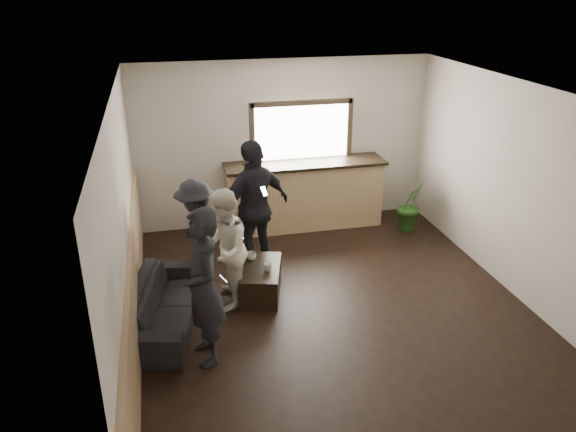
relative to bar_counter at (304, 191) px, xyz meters
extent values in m
cube|color=black|center=(-0.30, -2.70, -0.64)|extent=(5.00, 6.00, 0.01)
cube|color=silver|center=(-0.30, -2.70, 2.16)|extent=(5.00, 6.00, 0.01)
cube|color=beige|center=(-0.30, 0.30, 0.76)|extent=(5.00, 0.01, 2.80)
cube|color=beige|center=(-0.30, -5.70, 0.76)|extent=(5.00, 0.01, 2.80)
cube|color=beige|center=(-2.80, -2.70, 0.76)|extent=(0.01, 6.00, 2.80)
cube|color=beige|center=(2.20, -2.70, 0.76)|extent=(0.01, 6.00, 2.80)
cube|color=#A5825D|center=(-2.77, -2.70, -0.09)|extent=(0.06, 5.90, 1.10)
cube|color=tan|center=(0.00, -0.02, -0.09)|extent=(2.60, 0.60, 1.10)
cube|color=black|center=(0.00, -0.02, 0.48)|extent=(2.70, 0.68, 0.05)
cube|color=white|center=(0.00, 0.26, 0.96)|extent=(1.60, 0.06, 0.90)
cube|color=#3F3326|center=(0.00, 0.23, 1.45)|extent=(1.72, 0.08, 0.08)
cube|color=#3F3326|center=(-0.84, 0.23, 0.96)|extent=(0.08, 0.08, 1.06)
cube|color=#3F3326|center=(0.84, 0.23, 0.96)|extent=(0.08, 0.08, 1.06)
imported|color=black|center=(-2.45, -2.51, -0.37)|extent=(1.11, 1.99, 0.55)
cube|color=black|center=(-1.15, -2.08, -0.44)|extent=(0.73, 1.01, 0.40)
imported|color=silver|center=(-1.24, -1.84, -0.18)|extent=(0.19, 0.19, 0.11)
imported|color=silver|center=(-1.07, -2.20, -0.19)|extent=(0.15, 0.15, 0.10)
imported|color=#2D6623|center=(1.72, -0.55, -0.20)|extent=(0.59, 0.53, 0.88)
imported|color=black|center=(-2.00, -3.31, 0.27)|extent=(0.54, 0.73, 1.82)
cube|color=black|center=(-1.78, -3.28, 0.34)|extent=(0.10, 0.09, 0.12)
cube|color=white|center=(-1.78, -3.28, 0.35)|extent=(0.09, 0.08, 0.11)
imported|color=silver|center=(-1.65, -2.25, 0.16)|extent=(0.73, 0.87, 1.60)
cube|color=black|center=(-1.43, -2.29, 0.38)|extent=(0.10, 0.09, 0.12)
cube|color=white|center=(-1.43, -2.30, 0.38)|extent=(0.09, 0.08, 0.11)
imported|color=black|center=(-1.94, -1.57, 0.12)|extent=(0.69, 1.05, 1.52)
cube|color=black|center=(-1.72, -1.54, 0.32)|extent=(0.10, 0.08, 0.12)
cube|color=white|center=(-1.72, -1.55, 0.32)|extent=(0.08, 0.07, 0.11)
imported|color=black|center=(-1.09, -1.39, 0.34)|extent=(1.25, 0.95, 1.97)
cube|color=black|center=(-0.99, -1.59, 0.65)|extent=(0.11, 0.11, 0.12)
cube|color=white|center=(-0.99, -1.60, 0.66)|extent=(0.09, 0.10, 0.11)
camera|label=1|loc=(-2.30, -8.64, 3.36)|focal=35.00mm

